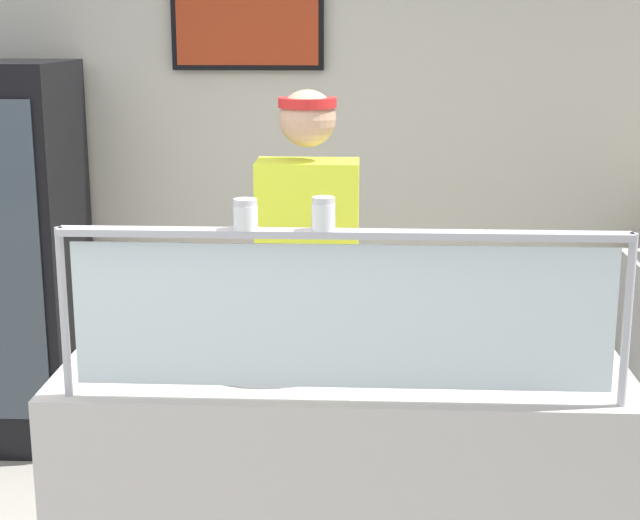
{
  "coord_description": "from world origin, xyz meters",
  "views": [
    {
      "loc": [
        0.96,
        -2.55,
        2.0
      ],
      "look_at": [
        0.81,
        0.38,
        1.28
      ],
      "focal_mm": 54.97,
      "sensor_mm": 36.0,
      "label": 1
    }
  ],
  "objects": [
    {
      "name": "pizza_server",
      "position": [
        0.66,
        0.36,
        0.99
      ],
      "size": [
        0.08,
        0.28,
        0.01
      ],
      "primitive_type": "cube",
      "rotation": [
        0.0,
        0.0,
        0.02
      ],
      "color": "#ADAFB7",
      "rests_on": "pizza_tray"
    },
    {
      "name": "shop_rear_unit",
      "position": [
        0.88,
        2.35,
        1.36
      ],
      "size": [
        6.17,
        0.13,
        2.7
      ],
      "color": "beige",
      "rests_on": "ground"
    },
    {
      "name": "pepper_flake_shaker",
      "position": [
        0.83,
        0.06,
        1.48
      ],
      "size": [
        0.07,
        0.07,
        0.09
      ],
      "color": "white",
      "rests_on": "sneeze_guard"
    },
    {
      "name": "pizza_tray",
      "position": [
        0.65,
        0.38,
        0.97
      ],
      "size": [
        0.5,
        0.5,
        0.04
      ],
      "color": "#9EA0A8",
      "rests_on": "serving_counter"
    },
    {
      "name": "parmesan_shaker",
      "position": [
        0.62,
        0.06,
        1.48
      ],
      "size": [
        0.07,
        0.07,
        0.08
      ],
      "color": "white",
      "rests_on": "sneeze_guard"
    },
    {
      "name": "serving_counter",
      "position": [
        0.89,
        0.35,
        0.47
      ],
      "size": [
        1.77,
        0.7,
        0.95
      ],
      "primitive_type": "cube",
      "color": "#BCB7B2",
      "rests_on": "ground"
    },
    {
      "name": "drink_fridge",
      "position": [
        -0.79,
        1.91,
        0.91
      ],
      "size": [
        0.7,
        0.66,
        1.82
      ],
      "color": "black",
      "rests_on": "ground"
    },
    {
      "name": "worker_figure",
      "position": [
        0.74,
        1.03,
        1.01
      ],
      "size": [
        0.41,
        0.5,
        1.76
      ],
      "color": "#23232D",
      "rests_on": "ground"
    },
    {
      "name": "sneeze_guard",
      "position": [
        0.89,
        0.06,
        1.26
      ],
      "size": [
        1.6,
        0.06,
        0.5
      ],
      "color": "#B2B5BC",
      "rests_on": "serving_counter"
    }
  ]
}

